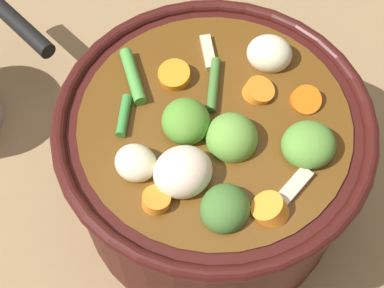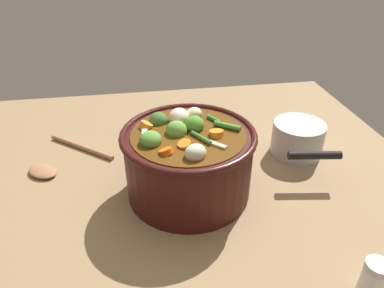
% 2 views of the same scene
% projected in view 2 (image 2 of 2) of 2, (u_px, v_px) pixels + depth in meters
% --- Properties ---
extents(ground_plane, '(1.10, 1.10, 0.00)m').
position_uv_depth(ground_plane, '(189.00, 191.00, 0.75)').
color(ground_plane, '#8C704C').
extents(cooking_pot, '(0.27, 0.27, 0.17)m').
position_uv_depth(cooking_pot, '(188.00, 161.00, 0.71)').
color(cooking_pot, '#38110F').
rests_on(cooking_pot, ground_plane).
extents(wooden_spoon, '(0.20, 0.21, 0.01)m').
position_uv_depth(wooden_spoon, '(59.00, 161.00, 0.83)').
color(wooden_spoon, '#966646').
rests_on(wooden_spoon, ground_plane).
extents(salt_shaker, '(0.04, 0.04, 0.07)m').
position_uv_depth(salt_shaker, '(373.00, 280.00, 0.52)').
color(salt_shaker, silver).
rests_on(salt_shaker, ground_plane).
extents(small_saucepan, '(0.14, 0.20, 0.08)m').
position_uv_depth(small_saucepan, '(298.00, 139.00, 0.85)').
color(small_saucepan, '#ADADB2').
rests_on(small_saucepan, ground_plane).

